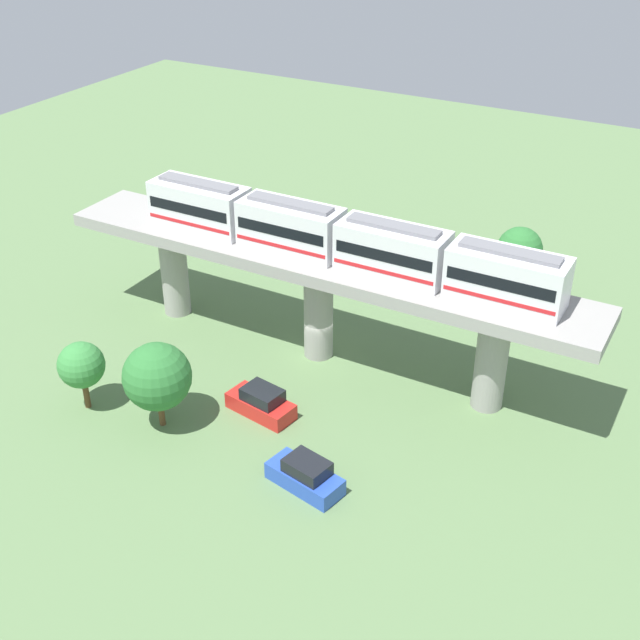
{
  "coord_description": "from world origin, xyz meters",
  "views": [
    {
      "loc": [
        40.39,
        22.53,
        30.12
      ],
      "look_at": [
        2.5,
        1.5,
        4.35
      ],
      "focal_mm": 46.53,
      "sensor_mm": 36.0,
      "label": 1
    }
  ],
  "objects_px": {
    "parked_car_red": "(261,403)",
    "parked_car_blue": "(305,476)",
    "tree_far_corner": "(520,250)",
    "train": "(340,239)",
    "tree_mid_lot": "(157,377)",
    "tree_near_viaduct": "(81,365)"
  },
  "relations": [
    {
      "from": "train",
      "to": "tree_near_viaduct",
      "type": "bearing_deg",
      "value": -42.38
    },
    {
      "from": "parked_car_red",
      "to": "tree_mid_lot",
      "type": "distance_m",
      "value": 6.41
    },
    {
      "from": "tree_mid_lot",
      "to": "tree_far_corner",
      "type": "xyz_separation_m",
      "value": [
        -25.82,
        13.02,
        0.1
      ]
    },
    {
      "from": "parked_car_blue",
      "to": "tree_far_corner",
      "type": "distance_m",
      "value": 26.69
    },
    {
      "from": "tree_near_viaduct",
      "to": "tree_far_corner",
      "type": "height_order",
      "value": "tree_far_corner"
    },
    {
      "from": "train",
      "to": "parked_car_blue",
      "type": "height_order",
      "value": "train"
    },
    {
      "from": "train",
      "to": "tree_mid_lot",
      "type": "distance_m",
      "value": 13.61
    },
    {
      "from": "tree_near_viaduct",
      "to": "tree_far_corner",
      "type": "relative_size",
      "value": 0.85
    },
    {
      "from": "tree_far_corner",
      "to": "parked_car_blue",
      "type": "bearing_deg",
      "value": -6.54
    },
    {
      "from": "parked_car_blue",
      "to": "parked_car_red",
      "type": "bearing_deg",
      "value": -116.46
    },
    {
      "from": "parked_car_red",
      "to": "tree_near_viaduct",
      "type": "height_order",
      "value": "tree_near_viaduct"
    },
    {
      "from": "tree_far_corner",
      "to": "tree_near_viaduct",
      "type": "bearing_deg",
      "value": -34.1
    },
    {
      "from": "parked_car_red",
      "to": "parked_car_blue",
      "type": "bearing_deg",
      "value": 61.25
    },
    {
      "from": "tree_mid_lot",
      "to": "tree_far_corner",
      "type": "relative_size",
      "value": 1.04
    },
    {
      "from": "tree_mid_lot",
      "to": "parked_car_red",
      "type": "bearing_deg",
      "value": 129.64
    },
    {
      "from": "parked_car_red",
      "to": "tree_near_viaduct",
      "type": "relative_size",
      "value": 1.0
    },
    {
      "from": "parked_car_red",
      "to": "parked_car_blue",
      "type": "relative_size",
      "value": 0.99
    },
    {
      "from": "parked_car_blue",
      "to": "tree_far_corner",
      "type": "bearing_deg",
      "value": -175.01
    },
    {
      "from": "tree_far_corner",
      "to": "train",
      "type": "bearing_deg",
      "value": -26.01
    },
    {
      "from": "parked_car_red",
      "to": "tree_mid_lot",
      "type": "height_order",
      "value": "tree_mid_lot"
    },
    {
      "from": "train",
      "to": "tree_mid_lot",
      "type": "bearing_deg",
      "value": -27.75
    },
    {
      "from": "parked_car_blue",
      "to": "tree_far_corner",
      "type": "xyz_separation_m",
      "value": [
        -26.38,
        3.02,
        2.73
      ]
    }
  ]
}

